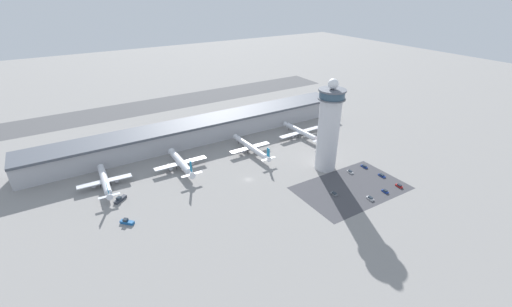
{
  "coord_description": "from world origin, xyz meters",
  "views": [
    {
      "loc": [
        -89.75,
        -155.35,
        108.02
      ],
      "look_at": [
        10.16,
        7.62,
        11.83
      ],
      "focal_mm": 24.0,
      "sensor_mm": 36.0,
      "label": 1
    }
  ],
  "objects": [
    {
      "name": "terminal_building",
      "position": [
        0.0,
        70.0,
        7.76
      ],
      "size": [
        244.69,
        25.0,
        15.32
      ],
      "color": "#B2B2B7",
      "rests_on": "ground"
    },
    {
      "name": "car_yellow_taxi",
      "position": [
        72.56,
        -40.0,
        0.52
      ],
      "size": [
        2.1,
        4.81,
        1.36
      ],
      "color": "black",
      "rests_on": "ground"
    },
    {
      "name": "car_silver_sedan",
      "position": [
        46.91,
        -53.69,
        0.59
      ],
      "size": [
        2.02,
        4.62,
        1.52
      ],
      "color": "black",
      "rests_on": "ground"
    },
    {
      "name": "airplane_gate_alpha",
      "position": [
        -75.73,
        36.47,
        4.08
      ],
      "size": [
        30.48,
        38.99,
        12.69
      ],
      "color": "silver",
      "rests_on": "ground"
    },
    {
      "name": "control_tower",
      "position": [
        49.69,
        -13.16,
        27.78
      ],
      "size": [
        16.35,
        16.35,
        58.4
      ],
      "color": "silver",
      "rests_on": "ground"
    },
    {
      "name": "car_white_wagon",
      "position": [
        59.81,
        -53.16,
        0.58
      ],
      "size": [
        1.86,
        4.09,
        1.51
      ],
      "color": "black",
      "rests_on": "ground"
    },
    {
      "name": "service_truck_catering",
      "position": [
        -73.15,
        -4.95,
        0.91
      ],
      "size": [
        6.55,
        6.69,
        2.64
      ],
      "color": "black",
      "rests_on": "ground"
    },
    {
      "name": "ground_plane",
      "position": [
        0.0,
        0.0,
        0.0
      ],
      "size": [
        1000.0,
        1000.0,
        0.0
      ],
      "primitive_type": "plane",
      "color": "gray"
    },
    {
      "name": "airplane_gate_charlie",
      "position": [
        20.11,
        30.74,
        4.15
      ],
      "size": [
        30.97,
        44.99,
        12.11
      ],
      "color": "white",
      "rests_on": "ground"
    },
    {
      "name": "car_grey_coupe",
      "position": [
        59.16,
        -26.38,
        0.54
      ],
      "size": [
        1.92,
        4.33,
        1.41
      ],
      "color": "black",
      "rests_on": "ground"
    },
    {
      "name": "service_truck_fuel",
      "position": [
        -71.73,
        17.3,
        0.98
      ],
      "size": [
        7.76,
        6.51,
        2.82
      ],
      "color": "black",
      "rests_on": "ground"
    },
    {
      "name": "service_truck_baggage",
      "position": [
        20.93,
        38.2,
        1.04
      ],
      "size": [
        5.27,
        7.97,
        3.0
      ],
      "color": "black",
      "rests_on": "ground"
    },
    {
      "name": "car_black_suv",
      "position": [
        33.04,
        -39.77,
        0.54
      ],
      "size": [
        1.76,
        4.4,
        1.41
      ],
      "color": "black",
      "rests_on": "ground"
    },
    {
      "name": "airplane_gate_delta",
      "position": [
        67.52,
        34.3,
        4.13
      ],
      "size": [
        38.68,
        40.77,
        12.4
      ],
      "color": "silver",
      "rests_on": "ground"
    },
    {
      "name": "airplane_gate_bravo",
      "position": [
        -30.05,
        33.7,
        4.57
      ],
      "size": [
        34.31,
        38.65,
        14.39
      ],
      "color": "silver",
      "rests_on": "ground"
    },
    {
      "name": "runway_strip",
      "position": [
        0.0,
        168.4,
        0.0
      ],
      "size": [
        367.03,
        44.0,
        0.01
      ],
      "primitive_type": "cube",
      "color": "#515154",
      "rests_on": "ground"
    },
    {
      "name": "car_green_van",
      "position": [
        71.48,
        -53.57,
        0.61
      ],
      "size": [
        1.86,
        4.42,
        1.58
      ],
      "color": "black",
      "rests_on": "ground"
    },
    {
      "name": "car_blue_compact",
      "position": [
        72.12,
        -26.11,
        0.54
      ],
      "size": [
        1.91,
        4.83,
        1.4
      ],
      "color": "black",
      "rests_on": "ground"
    },
    {
      "name": "parking_lot_surface",
      "position": [
        46.43,
        -39.8,
        0.0
      ],
      "size": [
        64.0,
        40.0,
        0.01
      ],
      "primitive_type": "cube",
      "color": "#424247",
      "rests_on": "ground"
    }
  ]
}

